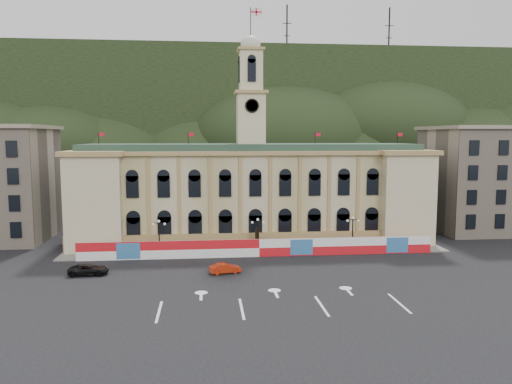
{
  "coord_description": "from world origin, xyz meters",
  "views": [
    {
      "loc": [
        -7.38,
        -53.17,
        16.82
      ],
      "look_at": [
        -0.16,
        18.0,
        8.81
      ],
      "focal_mm": 35.0,
      "sensor_mm": 36.0,
      "label": 1
    }
  ],
  "objects": [
    {
      "name": "lamp_right",
      "position": [
        14.0,
        17.0,
        3.07
      ],
      "size": [
        1.96,
        0.44,
        5.15
      ],
      "color": "black",
      "rests_on": "ground"
    },
    {
      "name": "ground",
      "position": [
        0.0,
        0.0,
        0.0
      ],
      "size": [
        260.0,
        260.0,
        0.0
      ],
      "primitive_type": "plane",
      "color": "black",
      "rests_on": "ground"
    },
    {
      "name": "red_sedan",
      "position": [
        -5.11,
        6.92,
        0.64
      ],
      "size": [
        3.0,
        4.44,
        1.27
      ],
      "primitive_type": "imported",
      "rotation": [
        0.0,
        0.0,
        1.79
      ],
      "color": "#B0250C",
      "rests_on": "ground"
    },
    {
      "name": "hoarding_fence",
      "position": [
        0.06,
        15.07,
        1.25
      ],
      "size": [
        50.0,
        0.44,
        2.5
      ],
      "color": "red",
      "rests_on": "ground"
    },
    {
      "name": "black_suv",
      "position": [
        -21.71,
        7.88,
        0.66
      ],
      "size": [
        2.61,
        4.96,
        1.33
      ],
      "primitive_type": "imported",
      "rotation": [
        0.0,
        0.0,
        1.61
      ],
      "color": "black",
      "rests_on": "ground"
    },
    {
      "name": "city_hall",
      "position": [
        0.0,
        27.63,
        7.85
      ],
      "size": [
        56.2,
        17.6,
        37.1
      ],
      "color": "beige",
      "rests_on": "ground"
    },
    {
      "name": "lamp_left",
      "position": [
        -14.0,
        17.0,
        3.07
      ],
      "size": [
        1.96,
        0.44,
        5.15
      ],
      "color": "black",
      "rests_on": "ground"
    },
    {
      "name": "pavement",
      "position": [
        0.0,
        17.75,
        0.08
      ],
      "size": [
        56.0,
        5.5,
        0.16
      ],
      "primitive_type": "cube",
      "color": "slate",
      "rests_on": "ground"
    },
    {
      "name": "hill_ridge",
      "position": [
        0.03,
        121.99,
        19.48
      ],
      "size": [
        230.0,
        80.0,
        64.0
      ],
      "color": "black",
      "rests_on": "ground"
    },
    {
      "name": "statue",
      "position": [
        0.0,
        18.0,
        1.19
      ],
      "size": [
        1.4,
        1.4,
        3.72
      ],
      "color": "#595651",
      "rests_on": "ground"
    },
    {
      "name": "lane_markings",
      "position": [
        0.0,
        -5.0,
        0.0
      ],
      "size": [
        26.0,
        10.0,
        0.02
      ],
      "primitive_type": null,
      "color": "white",
      "rests_on": "ground"
    },
    {
      "name": "lamp_center",
      "position": [
        0.0,
        17.0,
        3.07
      ],
      "size": [
        1.96,
        0.44,
        5.15
      ],
      "color": "black",
      "rests_on": "ground"
    },
    {
      "name": "side_building_right",
      "position": [
        43.0,
        30.93,
        9.33
      ],
      "size": [
        21.0,
        17.0,
        18.6
      ],
      "color": "#BCA891",
      "rests_on": "ground"
    }
  ]
}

